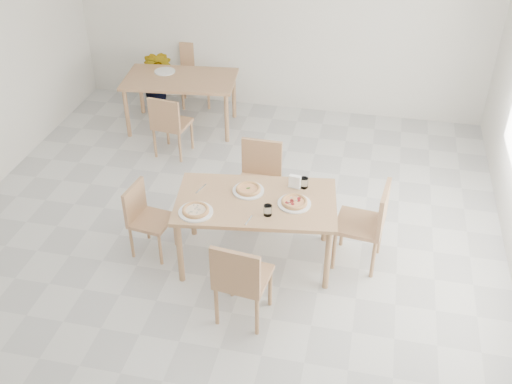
% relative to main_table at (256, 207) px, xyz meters
% --- Properties ---
extents(main_table, '(1.67, 1.09, 0.75)m').
position_rel_main_table_xyz_m(main_table, '(0.00, 0.00, 0.00)').
color(main_table, '#A48454').
rests_on(main_table, ground).
extents(chair_south, '(0.50, 0.50, 0.91)m').
position_rel_main_table_xyz_m(chair_south, '(0.05, -0.87, -0.14)').
color(chair_south, '#AE7B57').
rests_on(chair_south, ground).
extents(chair_north, '(0.46, 0.46, 0.91)m').
position_rel_main_table_xyz_m(chair_north, '(-0.13, 0.77, -0.14)').
color(chair_north, '#AE7B57').
rests_on(chair_north, ground).
extents(chair_west, '(0.44, 0.44, 0.78)m').
position_rel_main_table_xyz_m(chair_west, '(-1.15, -0.08, -0.22)').
color(chair_west, '#AE7B57').
rests_on(chair_west, ground).
extents(chair_east, '(0.51, 0.51, 0.93)m').
position_rel_main_table_xyz_m(chair_east, '(1.10, 0.19, -0.13)').
color(chair_east, '#AE7B57').
rests_on(chair_east, ground).
extents(plate_margherita, '(0.32, 0.32, 0.02)m').
position_rel_main_table_xyz_m(plate_margherita, '(-0.11, 0.13, 0.09)').
color(plate_margherita, white).
rests_on(plate_margherita, main_table).
extents(plate_mushroom, '(0.33, 0.33, 0.02)m').
position_rel_main_table_xyz_m(plate_mushroom, '(-0.51, -0.32, 0.09)').
color(plate_mushroom, white).
rests_on(plate_mushroom, main_table).
extents(plate_pepperoni, '(0.32, 0.32, 0.02)m').
position_rel_main_table_xyz_m(plate_pepperoni, '(0.38, 0.01, 0.09)').
color(plate_pepperoni, white).
rests_on(plate_pepperoni, main_table).
extents(pizza_margherita, '(0.30, 0.30, 0.03)m').
position_rel_main_table_xyz_m(pizza_margherita, '(-0.11, 0.13, 0.11)').
color(pizza_margherita, '#EFA770').
rests_on(pizza_margherita, plate_margherita).
extents(pizza_mushroom, '(0.33, 0.33, 0.03)m').
position_rel_main_table_xyz_m(pizza_mushroom, '(-0.51, -0.32, 0.11)').
color(pizza_mushroom, '#EFA770').
rests_on(pizza_mushroom, plate_mushroom).
extents(pizza_pepperoni, '(0.28, 0.28, 0.03)m').
position_rel_main_table_xyz_m(pizza_pepperoni, '(0.38, 0.01, 0.11)').
color(pizza_pepperoni, '#EFA770').
rests_on(pizza_pepperoni, plate_pepperoni).
extents(tumbler_a, '(0.08, 0.08, 0.11)m').
position_rel_main_table_xyz_m(tumbler_a, '(0.42, 0.32, 0.13)').
color(tumbler_a, white).
rests_on(tumbler_a, main_table).
extents(tumbler_b, '(0.08, 0.08, 0.10)m').
position_rel_main_table_xyz_m(tumbler_b, '(0.16, -0.21, 0.13)').
color(tumbler_b, white).
rests_on(tumbler_b, main_table).
extents(napkin_holder, '(0.14, 0.08, 0.14)m').
position_rel_main_table_xyz_m(napkin_holder, '(0.33, 0.29, 0.15)').
color(napkin_holder, silver).
rests_on(napkin_holder, main_table).
extents(fork_a, '(0.07, 0.18, 0.01)m').
position_rel_main_table_xyz_m(fork_a, '(-0.58, 0.07, 0.08)').
color(fork_a, silver).
rests_on(fork_a, main_table).
extents(fork_b, '(0.04, 0.16, 0.01)m').
position_rel_main_table_xyz_m(fork_b, '(0.00, -0.34, 0.08)').
color(fork_b, silver).
rests_on(fork_b, main_table).
extents(second_table, '(1.61, 1.03, 0.75)m').
position_rel_main_table_xyz_m(second_table, '(-1.64, 2.64, -0.00)').
color(second_table, '#AE7B57').
rests_on(second_table, ground).
extents(chair_back_s, '(0.48, 0.48, 0.86)m').
position_rel_main_table_xyz_m(chair_back_s, '(-1.54, 1.82, -0.17)').
color(chair_back_s, '#AE7B57').
rests_on(chair_back_s, ground).
extents(chair_back_n, '(0.55, 0.55, 0.91)m').
position_rel_main_table_xyz_m(chair_back_n, '(-1.69, 3.48, -0.14)').
color(chair_back_n, '#AE7B57').
rests_on(chair_back_n, ground).
extents(plate_empty, '(0.29, 0.29, 0.02)m').
position_rel_main_table_xyz_m(plate_empty, '(-1.92, 2.79, 0.09)').
color(plate_empty, white).
rests_on(plate_empty, second_table).
extents(potted_plant, '(0.57, 0.50, 0.91)m').
position_rel_main_table_xyz_m(potted_plant, '(-2.22, 3.22, -0.22)').
color(potted_plant, '#1E6626').
rests_on(potted_plant, ground).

